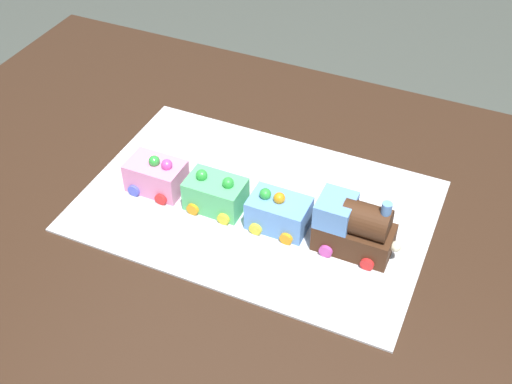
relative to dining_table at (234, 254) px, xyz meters
name	(u,v)px	position (x,y,z in m)	size (l,w,h in m)	color
dining_table	(234,254)	(0.00, 0.00, 0.00)	(1.40, 1.00, 0.74)	#382316
cake_board	(256,206)	(-0.03, -0.03, 0.11)	(0.60, 0.40, 0.00)	silver
cake_locomotive	(354,226)	(-0.22, 0.00, 0.16)	(0.14, 0.08, 0.12)	#472816
cake_car_tanker_sky_blue	(279,212)	(-0.09, 0.00, 0.14)	(0.10, 0.08, 0.07)	#669EEA
cake_car_gondola_mint_green	(216,193)	(0.03, 0.00, 0.14)	(0.10, 0.08, 0.07)	#59CC7A
cake_car_hopper_bubblegum	(157,175)	(0.15, 0.00, 0.14)	(0.10, 0.08, 0.07)	pink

